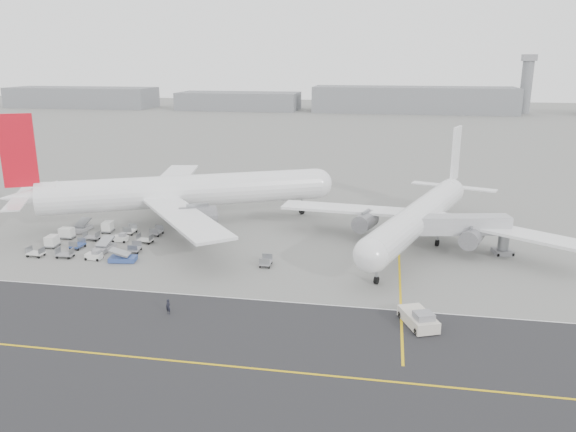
% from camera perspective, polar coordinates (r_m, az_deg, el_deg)
% --- Properties ---
extents(ground, '(700.00, 700.00, 0.00)m').
position_cam_1_polar(ground, '(76.36, -11.90, -7.00)').
color(ground, gray).
rests_on(ground, ground).
extents(taxiway, '(220.00, 59.00, 0.03)m').
position_cam_1_polar(taxiway, '(59.69, -13.83, -13.88)').
color(taxiway, '#2B2B2D').
rests_on(taxiway, ground).
extents(horizon_buildings, '(520.00, 28.00, 28.00)m').
position_cam_1_polar(horizon_buildings, '(326.35, 10.71, 10.33)').
color(horizon_buildings, slate).
rests_on(horizon_buildings, ground).
extents(control_tower, '(7.00, 7.00, 31.25)m').
position_cam_1_polar(control_tower, '(338.16, 23.07, 12.33)').
color(control_tower, slate).
rests_on(control_tower, ground).
extents(airliner_a, '(55.72, 54.37, 20.42)m').
position_cam_1_polar(airliner_a, '(103.38, -11.24, 2.46)').
color(airliner_a, white).
rests_on(airliner_a, ground).
extents(airliner_b, '(46.00, 46.86, 16.83)m').
position_cam_1_polar(airliner_b, '(92.51, 13.37, 0.12)').
color(airliner_b, white).
rests_on(airliner_b, ground).
extents(pushback_tug, '(4.65, 7.40, 2.13)m').
position_cam_1_polar(pushback_tug, '(65.67, 13.16, -10.13)').
color(pushback_tug, beige).
rests_on(pushback_tug, ground).
extents(jet_bridge, '(17.02, 6.37, 6.35)m').
position_cam_1_polar(jet_bridge, '(88.94, 16.96, -1.06)').
color(jet_bridge, gray).
rests_on(jet_bridge, ground).
extents(gse_cluster, '(22.48, 21.74, 1.94)m').
position_cam_1_polar(gse_cluster, '(95.62, -18.57, -2.82)').
color(gse_cluster, gray).
rests_on(gse_cluster, ground).
extents(stray_dolly, '(1.60, 2.54, 1.54)m').
position_cam_1_polar(stray_dolly, '(81.85, -2.26, -5.08)').
color(stray_dolly, silver).
rests_on(stray_dolly, ground).
extents(ground_crew_a, '(0.79, 0.67, 1.84)m').
position_cam_1_polar(ground_crew_a, '(68.23, -12.08, -9.00)').
color(ground_crew_a, black).
rests_on(ground_crew_a, ground).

